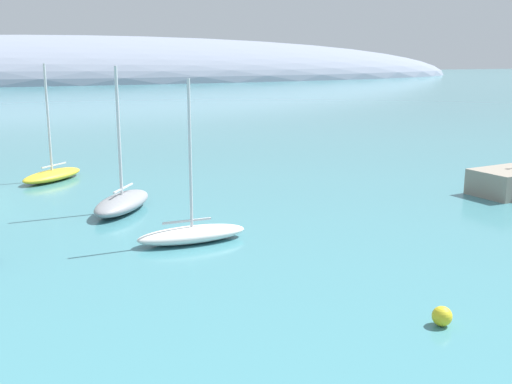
# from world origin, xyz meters

# --- Properties ---
(distant_ridge) EXTENTS (327.52, 89.45, 31.81)m
(distant_ridge) POSITION_xyz_m (2.60, 232.20, 0.00)
(distant_ridge) COLOR gray
(distant_ridge) RESTS_ON ground
(sailboat_grey_mid_mooring) EXTENTS (5.36, 6.44, 8.92)m
(sailboat_grey_mid_mooring) POSITION_xyz_m (-10.73, 32.40, 0.62)
(sailboat_grey_mid_mooring) COLOR gray
(sailboat_grey_mid_mooring) RESTS_ON water
(sailboat_white_outer_mooring) EXTENTS (5.89, 2.12, 8.44)m
(sailboat_white_outer_mooring) POSITION_xyz_m (-8.41, 24.62, 0.50)
(sailboat_white_outer_mooring) COLOR white
(sailboat_white_outer_mooring) RESTS_ON water
(sailboat_yellow_end_of_line) EXTENTS (5.69, 5.61, 8.90)m
(sailboat_yellow_end_of_line) POSITION_xyz_m (-14.20, 43.96, 0.51)
(sailboat_yellow_end_of_line) COLOR yellow
(sailboat_yellow_end_of_line) RESTS_ON water
(mooring_buoy_yellow) EXTENTS (0.74, 0.74, 0.74)m
(mooring_buoy_yellow) POSITION_xyz_m (-2.71, 11.56, 0.37)
(mooring_buoy_yellow) COLOR yellow
(mooring_buoy_yellow) RESTS_ON water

